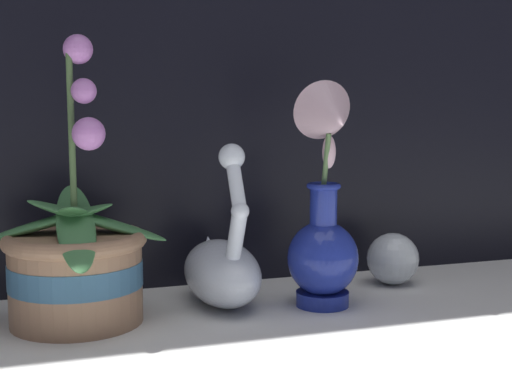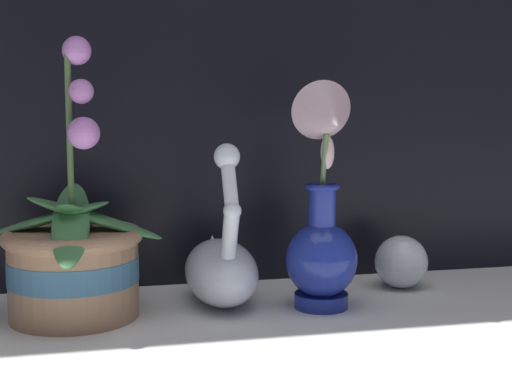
% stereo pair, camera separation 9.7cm
% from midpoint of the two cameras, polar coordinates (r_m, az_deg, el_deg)
% --- Properties ---
extents(ground_plane, '(2.80, 2.80, 0.00)m').
position_cam_midpoint_polar(ground_plane, '(0.89, -2.04, -10.77)').
color(ground_plane, silver).
extents(orchid_potted_plant, '(0.23, 0.23, 0.36)m').
position_cam_midpoint_polar(orchid_potted_plant, '(0.93, -17.14, -5.49)').
color(orchid_potted_plant, '#9E7556').
rests_on(orchid_potted_plant, ground_plane).
extents(swan_figurine, '(0.10, 0.20, 0.22)m').
position_cam_midpoint_polar(swan_figurine, '(0.98, -5.62, -6.02)').
color(swan_figurine, silver).
rests_on(swan_figurine, ground_plane).
extents(blue_vase, '(0.10, 0.12, 0.30)m').
position_cam_midpoint_polar(blue_vase, '(0.95, 2.67, -2.11)').
color(blue_vase, navy).
rests_on(blue_vase, ground_plane).
extents(glass_sphere, '(0.08, 0.08, 0.08)m').
position_cam_midpoint_polar(glass_sphere, '(1.09, 8.41, -5.33)').
color(glass_sphere, silver).
rests_on(glass_sphere, ground_plane).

